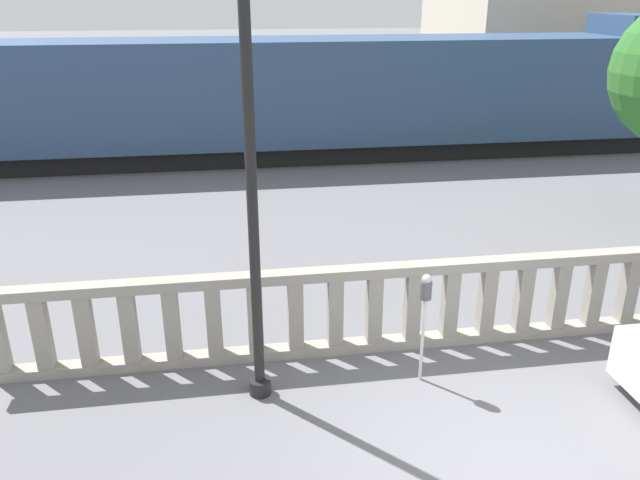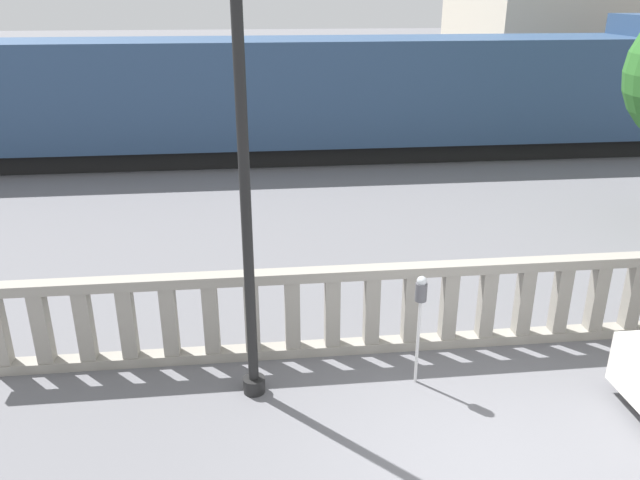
{
  "view_description": "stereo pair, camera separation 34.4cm",
  "coord_description": "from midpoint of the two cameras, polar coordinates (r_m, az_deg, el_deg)",
  "views": [
    {
      "loc": [
        -2.72,
        -4.85,
        4.73
      ],
      "look_at": [
        -1.42,
        3.58,
        1.3
      ],
      "focal_mm": 35.0,
      "sensor_mm": 36.0,
      "label": 1
    },
    {
      "loc": [
        -2.38,
        -4.9,
        4.73
      ],
      "look_at": [
        -1.42,
        3.58,
        1.3
      ],
      "focal_mm": 35.0,
      "sensor_mm": 36.0,
      "label": 2
    }
  ],
  "objects": [
    {
      "name": "lamppost",
      "position": [
        6.8,
        -5.65,
        9.52
      ],
      "size": [
        0.38,
        0.38,
        5.37
      ],
      "color": "black",
      "rests_on": "ground"
    },
    {
      "name": "balustrade",
      "position": [
        8.88,
        11.09,
        -5.98
      ],
      "size": [
        12.18,
        0.24,
        1.28
      ],
      "color": "gray",
      "rests_on": "ground"
    },
    {
      "name": "train_near",
      "position": [
        18.7,
        -3.41,
        12.89
      ],
      "size": [
        27.48,
        2.75,
        4.05
      ],
      "color": "black",
      "rests_on": "ground"
    },
    {
      "name": "ground_plane",
      "position": [
        7.25,
        16.94,
        -19.95
      ],
      "size": [
        160.0,
        160.0,
        0.0
      ],
      "primitive_type": "plane",
      "color": "slate"
    },
    {
      "name": "parking_meter",
      "position": [
        7.83,
        10.43,
        -5.48
      ],
      "size": [
        0.15,
        0.15,
        1.51
      ],
      "color": "silver",
      "rests_on": "ground"
    }
  ]
}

